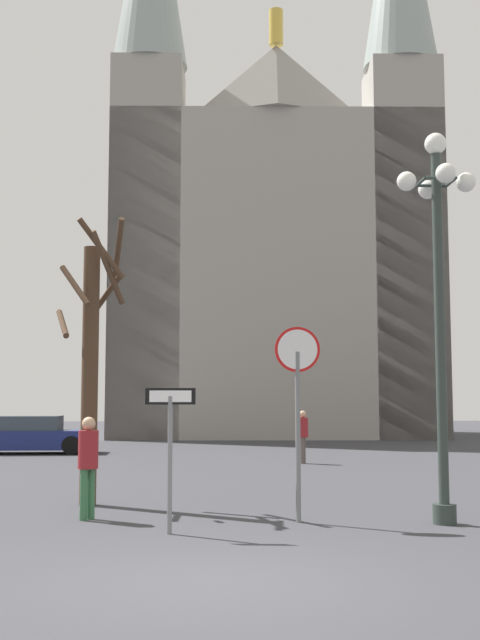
{
  "coord_description": "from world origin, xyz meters",
  "views": [
    {
      "loc": [
        -0.24,
        -8.51,
        1.9
      ],
      "look_at": [
        1.15,
        16.84,
        4.42
      ],
      "focal_mm": 44.69,
      "sensor_mm": 36.0,
      "label": 1
    }
  ],
  "objects_px": {
    "bare_tree": "(91,358)",
    "pedestrian_standing": "(88,458)",
    "cathedral": "(273,249)",
    "pedestrian_walking": "(303,432)",
    "one_way_arrow_sign": "(170,438)",
    "street_lamp": "(439,277)",
    "parked_car_near_navy": "(29,435)",
    "stop_sign": "(298,387)"
  },
  "relations": [
    {
      "from": "bare_tree",
      "to": "one_way_arrow_sign",
      "type": "bearing_deg",
      "value": -63.79
    },
    {
      "from": "stop_sign",
      "to": "pedestrian_walking",
      "type": "bearing_deg",
      "value": 82.01
    },
    {
      "from": "stop_sign",
      "to": "parked_car_near_navy",
      "type": "distance_m",
      "value": 17.71
    },
    {
      "from": "stop_sign",
      "to": "pedestrian_standing",
      "type": "bearing_deg",
      "value": 172.38
    },
    {
      "from": "street_lamp",
      "to": "parked_car_near_navy",
      "type": "relative_size",
      "value": 1.36
    },
    {
      "from": "cathedral",
      "to": "stop_sign",
      "type": "distance_m",
      "value": 29.98
    },
    {
      "from": "cathedral",
      "to": "pedestrian_standing",
      "type": "height_order",
      "value": "cathedral"
    },
    {
      "from": "street_lamp",
      "to": "parked_car_near_navy",
      "type": "xyz_separation_m",
      "value": [
        -9.65,
        16.28,
        -3.19
      ]
    },
    {
      "from": "bare_tree",
      "to": "pedestrian_standing",
      "type": "relative_size",
      "value": 3.23
    },
    {
      "from": "one_way_arrow_sign",
      "to": "street_lamp",
      "type": "height_order",
      "value": "street_lamp"
    },
    {
      "from": "one_way_arrow_sign",
      "to": "bare_tree",
      "type": "bearing_deg",
      "value": 116.21
    },
    {
      "from": "one_way_arrow_sign",
      "to": "parked_car_near_navy",
      "type": "relative_size",
      "value": 0.45
    },
    {
      "from": "cathedral",
      "to": "one_way_arrow_sign",
      "type": "distance_m",
      "value": 31.3
    },
    {
      "from": "bare_tree",
      "to": "pedestrian_standing",
      "type": "bearing_deg",
      "value": -83.01
    },
    {
      "from": "pedestrian_walking",
      "to": "street_lamp",
      "type": "bearing_deg",
      "value": -86.81
    },
    {
      "from": "parked_car_near_navy",
      "to": "pedestrian_walking",
      "type": "height_order",
      "value": "pedestrian_walking"
    },
    {
      "from": "parked_car_near_navy",
      "to": "one_way_arrow_sign",
      "type": "bearing_deg",
      "value": -72.07
    },
    {
      "from": "stop_sign",
      "to": "pedestrian_walking",
      "type": "height_order",
      "value": "stop_sign"
    },
    {
      "from": "cathedral",
      "to": "one_way_arrow_sign",
      "type": "xyz_separation_m",
      "value": [
        -4.39,
        -29.82,
        -8.46
      ]
    },
    {
      "from": "cathedral",
      "to": "pedestrian_walking",
      "type": "relative_size",
      "value": 20.37
    },
    {
      "from": "stop_sign",
      "to": "pedestrian_standing",
      "type": "relative_size",
      "value": 1.88
    },
    {
      "from": "street_lamp",
      "to": "parked_car_near_navy",
      "type": "bearing_deg",
      "value": 120.67
    },
    {
      "from": "one_way_arrow_sign",
      "to": "pedestrian_walking",
      "type": "relative_size",
      "value": 1.32
    },
    {
      "from": "one_way_arrow_sign",
      "to": "pedestrian_walking",
      "type": "xyz_separation_m",
      "value": [
        3.53,
        12.12,
        -0.41
      ]
    },
    {
      "from": "stop_sign",
      "to": "parked_car_near_navy",
      "type": "relative_size",
      "value": 0.67
    },
    {
      "from": "pedestrian_walking",
      "to": "cathedral",
      "type": "bearing_deg",
      "value": 87.2
    },
    {
      "from": "one_way_arrow_sign",
      "to": "parked_car_near_navy",
      "type": "height_order",
      "value": "one_way_arrow_sign"
    },
    {
      "from": "pedestrian_standing",
      "to": "parked_car_near_navy",
      "type": "bearing_deg",
      "value": 104.92
    },
    {
      "from": "cathedral",
      "to": "parked_car_near_navy",
      "type": "distance_m",
      "value": 18.64
    },
    {
      "from": "street_lamp",
      "to": "one_way_arrow_sign",
      "type": "bearing_deg",
      "value": -170.85
    },
    {
      "from": "cathedral",
      "to": "pedestrian_walking",
      "type": "bearing_deg",
      "value": -92.8
    },
    {
      "from": "parked_car_near_navy",
      "to": "pedestrian_standing",
      "type": "bearing_deg",
      "value": -75.08
    },
    {
      "from": "one_way_arrow_sign",
      "to": "bare_tree",
      "type": "relative_size",
      "value": 0.39
    },
    {
      "from": "cathedral",
      "to": "parked_car_near_navy",
      "type": "height_order",
      "value": "cathedral"
    },
    {
      "from": "parked_car_near_navy",
      "to": "stop_sign",
      "type": "bearing_deg",
      "value": -65.04
    },
    {
      "from": "stop_sign",
      "to": "pedestrian_standing",
      "type": "height_order",
      "value": "stop_sign"
    },
    {
      "from": "cathedral",
      "to": "pedestrian_standing",
      "type": "bearing_deg",
      "value": -101.41
    },
    {
      "from": "street_lamp",
      "to": "pedestrian_walking",
      "type": "height_order",
      "value": "street_lamp"
    },
    {
      "from": "parked_car_near_navy",
      "to": "street_lamp",
      "type": "bearing_deg",
      "value": -59.33
    },
    {
      "from": "bare_tree",
      "to": "pedestrian_walking",
      "type": "height_order",
      "value": "bare_tree"
    },
    {
      "from": "cathedral",
      "to": "street_lamp",
      "type": "xyz_separation_m",
      "value": [
        -0.23,
        -29.15,
        -5.99
      ]
    },
    {
      "from": "cathedral",
      "to": "pedestrian_standing",
      "type": "xyz_separation_m",
      "value": [
        -5.73,
        -28.42,
        -8.83
      ]
    }
  ]
}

